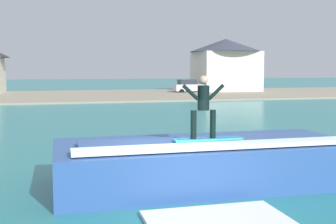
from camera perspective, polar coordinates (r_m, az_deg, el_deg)
name	(u,v)px	position (r m, az deg, el deg)	size (l,w,h in m)	color
ground_plane	(163,197)	(11.50, -0.63, -11.14)	(260.00, 260.00, 0.00)	#24797C
wave_crest	(205,162)	(12.70, 4.82, -6.52)	(8.48, 3.57, 1.37)	#2E5399
surfboard	(208,139)	(11.99, 5.26, -3.58)	(1.94, 0.42, 0.06)	#33A5CC
surfer	(203,103)	(11.83, 4.66, 1.13)	(1.20, 0.32, 1.72)	black
shoreline_bank	(79,96)	(53.47, -11.58, 2.13)	(120.00, 22.68, 0.18)	gray
car_far_shore	(189,86)	(58.76, 2.74, 3.39)	(4.17, 2.22, 1.86)	silver
house_gabled_white	(226,63)	(62.95, 7.56, 6.45)	(10.28, 10.28, 7.53)	silver
whitewater_patch	(222,224)	(9.56, 7.05, -14.43)	(3.09, 2.35, 0.10)	white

